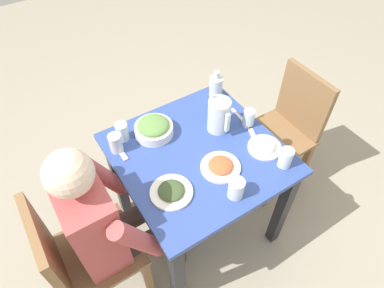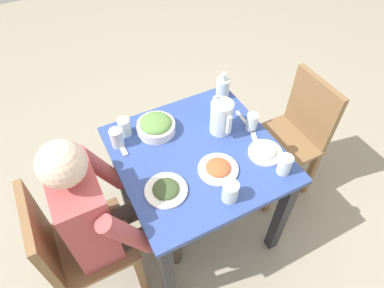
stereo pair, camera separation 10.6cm
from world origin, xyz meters
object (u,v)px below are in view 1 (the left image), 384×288
at_px(dining_table, 198,168).
at_px(water_glass_near_right, 116,143).
at_px(chair_far, 287,126).
at_px(water_pitcher, 219,115).
at_px(plate_rice_curry, 221,166).
at_px(water_glass_far_left, 122,132).
at_px(water_glass_far_right, 286,158).
at_px(oil_carafe, 216,87).
at_px(diner_near, 113,220).
at_px(water_glass_near_left, 235,189).
at_px(chair_near, 79,256).
at_px(water_glass_by_pitcher, 249,118).
at_px(plate_dolmas, 171,191).
at_px(plate_yoghurt, 265,146).
at_px(salad_bowl, 154,128).

height_order(dining_table, water_glass_near_right, water_glass_near_right).
height_order(chair_far, water_pitcher, water_pitcher).
relative_size(plate_rice_curry, water_glass_far_left, 1.96).
relative_size(dining_table, water_glass_far_right, 7.69).
bearing_deg(oil_carafe, diner_near, -65.51).
xyz_separation_m(water_glass_far_left, oil_carafe, (-0.03, 0.62, 0.01)).
bearing_deg(diner_near, dining_table, 97.26).
height_order(water_glass_far_left, water_glass_near_left, same).
xyz_separation_m(chair_near, water_glass_by_pitcher, (-0.08, 1.07, 0.30)).
bearing_deg(plate_rice_curry, plate_dolmas, -90.91).
relative_size(plate_dolmas, water_glass_far_left, 1.98).
distance_m(diner_near, plate_yoghurt, 0.84).
height_order(chair_near, plate_yoghurt, chair_near).
bearing_deg(oil_carafe, chair_far, 53.38).
relative_size(dining_table, plate_yoghurt, 4.66).
xyz_separation_m(dining_table, water_pitcher, (-0.09, 0.19, 0.24)).
relative_size(chair_near, plate_rice_curry, 4.40).
relative_size(salad_bowl, water_glass_far_left, 2.04).
bearing_deg(water_pitcher, plate_yoghurt, 25.08).
bearing_deg(chair_far, water_glass_far_left, -104.24).
bearing_deg(water_glass_far_right, plate_rice_curry, -118.87).
bearing_deg(diner_near, water_pitcher, 102.09).
distance_m(water_glass_near_right, oil_carafe, 0.69).
height_order(salad_bowl, water_glass_by_pitcher, water_glass_by_pitcher).
bearing_deg(water_pitcher, salad_bowl, -115.87).
bearing_deg(dining_table, plate_yoghurt, 61.19).
bearing_deg(water_glass_far_left, plate_rice_curry, 35.66).
bearing_deg(water_glass_far_right, water_pitcher, -161.76).
bearing_deg(water_glass_near_right, chair_far, 79.55).
height_order(chair_far, diner_near, diner_near).
xyz_separation_m(water_glass_by_pitcher, water_glass_near_left, (0.33, -0.34, 0.00)).
relative_size(diner_near, water_glass_by_pitcher, 11.55).
distance_m(plate_dolmas, water_glass_far_right, 0.58).
bearing_deg(diner_near, salad_bowl, 127.65).
height_order(water_glass_near_right, oil_carafe, oil_carafe).
bearing_deg(water_glass_by_pitcher, water_glass_far_right, -4.90).
relative_size(diner_near, plate_yoghurt, 6.66).
bearing_deg(salad_bowl, dining_table, 28.48).
relative_size(water_pitcher, water_glass_by_pitcher, 1.87).
distance_m(chair_near, chair_far, 1.46).
xyz_separation_m(water_glass_near_left, oil_carafe, (-0.64, 0.34, 0.01)).
xyz_separation_m(plate_dolmas, plate_yoghurt, (0.02, 0.55, 0.00)).
bearing_deg(water_glass_far_left, water_glass_by_pitcher, 65.86).
relative_size(chair_far, water_glass_by_pitcher, 8.64).
height_order(dining_table, water_pitcher, water_pitcher).
bearing_deg(water_pitcher, diner_near, -77.91).
bearing_deg(water_glass_by_pitcher, water_pitcher, -113.80).
xyz_separation_m(salad_bowl, water_glass_near_right, (-0.00, -0.22, 0.01)).
xyz_separation_m(dining_table, salad_bowl, (-0.24, -0.13, 0.18)).
height_order(salad_bowl, water_glass_near_right, water_glass_near_right).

